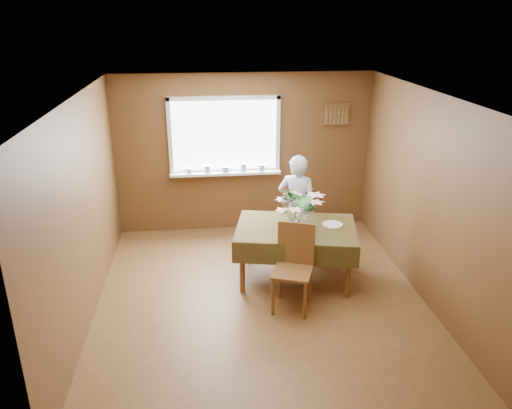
{
  "coord_description": "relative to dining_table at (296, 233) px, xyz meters",
  "views": [
    {
      "loc": [
        -0.66,
        -5.32,
        3.34
      ],
      "look_at": [
        0.0,
        0.55,
        1.05
      ],
      "focal_mm": 35.0,
      "sensor_mm": 36.0,
      "label": 1
    }
  ],
  "objects": [
    {
      "name": "table_knife",
      "position": [
        0.17,
        -0.19,
        0.1
      ],
      "size": [
        0.04,
        0.24,
        0.0
      ],
      "primitive_type": "cube",
      "rotation": [
        0.0,
        0.0,
        0.07
      ],
      "color": "silver",
      "rests_on": "dining_table"
    },
    {
      "name": "spoon_rack",
      "position": [
        0.94,
        1.74,
        1.19
      ],
      "size": [
        0.44,
        0.05,
        0.33
      ],
      "color": "brown",
      "rests_on": "wall_back"
    },
    {
      "name": "wall_right",
      "position": [
        1.49,
        -0.47,
        0.59
      ],
      "size": [
        0.0,
        4.5,
        4.5
      ],
      "primitive_type": "plane",
      "rotation": [
        1.57,
        0.0,
        -1.57
      ],
      "color": "brown",
      "rests_on": "floor"
    },
    {
      "name": "seated_woman",
      "position": [
        0.14,
        0.69,
        0.1
      ],
      "size": [
        0.65,
        0.56,
        1.51
      ],
      "primitive_type": "imported",
      "rotation": [
        0.0,
        0.0,
        2.71
      ],
      "color": "white",
      "rests_on": "floor"
    },
    {
      "name": "chair_far",
      "position": [
        0.18,
        0.82,
        -0.1
      ],
      "size": [
        0.51,
        0.51,
        1.03
      ],
      "rotation": [
        0.0,
        0.0,
        2.96
      ],
      "color": "brown",
      "rests_on": "floor"
    },
    {
      "name": "flower_bouquet",
      "position": [
        -0.05,
        -0.16,
        0.41
      ],
      "size": [
        0.57,
        0.57,
        0.49
      ],
      "rotation": [
        0.0,
        0.0,
        0.16
      ],
      "color": "white",
      "rests_on": "dining_table"
    },
    {
      "name": "side_plate",
      "position": [
        0.49,
        0.01,
        0.1
      ],
      "size": [
        0.33,
        0.33,
        0.01
      ],
      "primitive_type": "cylinder",
      "rotation": [
        0.0,
        0.0,
        -0.32
      ],
      "color": "white",
      "rests_on": "dining_table"
    },
    {
      "name": "wall_left",
      "position": [
        -2.51,
        -0.47,
        0.59
      ],
      "size": [
        0.0,
        4.5,
        4.5
      ],
      "primitive_type": "plane",
      "rotation": [
        1.57,
        0.0,
        1.57
      ],
      "color": "brown",
      "rests_on": "floor"
    },
    {
      "name": "ceiling",
      "position": [
        -0.51,
        -0.47,
        1.84
      ],
      "size": [
        4.5,
        4.5,
        0.0
      ],
      "primitive_type": "plane",
      "rotation": [
        3.14,
        0.0,
        0.0
      ],
      "color": "white",
      "rests_on": "wall_back"
    },
    {
      "name": "chair_near",
      "position": [
        -0.14,
        -0.63,
        -0.1
      ],
      "size": [
        0.57,
        0.57,
        1.03
      ],
      "rotation": [
        0.0,
        0.0,
        -0.36
      ],
      "color": "brown",
      "rests_on": "floor"
    },
    {
      "name": "wall_back",
      "position": [
        -0.51,
        1.78,
        0.59
      ],
      "size": [
        4.0,
        0.0,
        4.0
      ],
      "primitive_type": "plane",
      "rotation": [
        1.57,
        0.0,
        0.0
      ],
      "color": "brown",
      "rests_on": "floor"
    },
    {
      "name": "floor",
      "position": [
        -0.51,
        -0.47,
        -0.66
      ],
      "size": [
        4.5,
        4.5,
        0.0
      ],
      "primitive_type": "plane",
      "color": "brown",
      "rests_on": "ground"
    },
    {
      "name": "dining_table",
      "position": [
        0.0,
        0.0,
        0.0
      ],
      "size": [
        1.72,
        1.34,
        0.75
      ],
      "rotation": [
        0.0,
        0.0,
        -0.2
      ],
      "color": "brown",
      "rests_on": "floor"
    },
    {
      "name": "wall_front",
      "position": [
        -0.51,
        -2.72,
        0.59
      ],
      "size": [
        4.0,
        0.0,
        4.0
      ],
      "primitive_type": "plane",
      "rotation": [
        -1.57,
        0.0,
        0.0
      ],
      "color": "brown",
      "rests_on": "floor"
    },
    {
      "name": "window_assembly",
      "position": [
        -0.81,
        1.73,
        0.7
      ],
      "size": [
        1.72,
        0.2,
        1.22
      ],
      "color": "white",
      "rests_on": "wall_back"
    }
  ]
}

